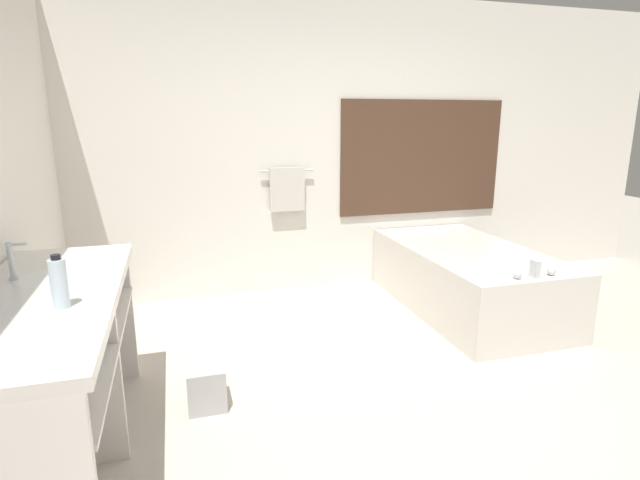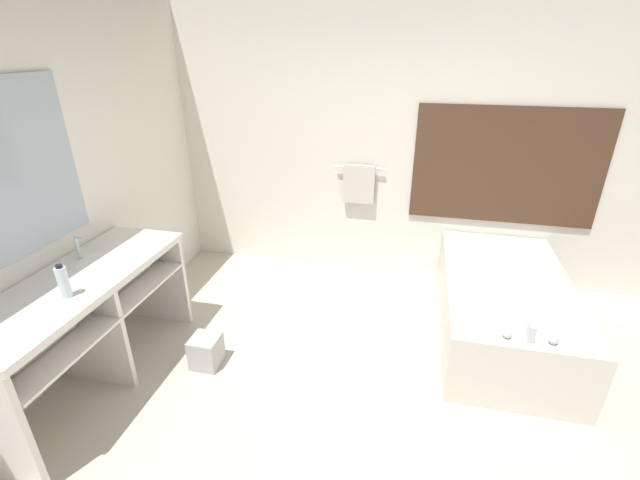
{
  "view_description": "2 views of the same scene",
  "coord_description": "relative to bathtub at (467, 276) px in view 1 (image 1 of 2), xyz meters",
  "views": [
    {
      "loc": [
        -1.29,
        -2.29,
        1.62
      ],
      "look_at": [
        -0.43,
        0.65,
        0.86
      ],
      "focal_mm": 28.0,
      "sensor_mm": 36.0,
      "label": 1
    },
    {
      "loc": [
        0.26,
        -2.02,
        2.29
      ],
      "look_at": [
        -0.41,
        0.87,
        0.92
      ],
      "focal_mm": 24.0,
      "sensor_mm": 36.0,
      "label": 2
    }
  ],
  "objects": [
    {
      "name": "wall_back_with_blinds",
      "position": [
        -1.04,
        0.95,
        1.05
      ],
      "size": [
        7.4,
        0.13,
        2.7
      ],
      "color": "white",
      "rests_on": "ground_plane"
    },
    {
      "name": "sink_faucet",
      "position": [
        -3.12,
        -1.01,
        0.67
      ],
      "size": [
        0.09,
        0.04,
        0.18
      ],
      "color": "silver",
      "rests_on": "vanity_counter"
    },
    {
      "name": "ground_plane",
      "position": [
        -1.08,
        -1.28,
        -0.3
      ],
      "size": [
        16.0,
        16.0,
        0.0
      ],
      "primitive_type": "plane",
      "color": "beige",
      "rests_on": "ground"
    },
    {
      "name": "water_bottle_1",
      "position": [
        -2.83,
        -1.47,
        0.68
      ],
      "size": [
        0.07,
        0.07,
        0.22
      ],
      "color": "silver",
      "rests_on": "vanity_counter"
    },
    {
      "name": "bathtub",
      "position": [
        0.0,
        0.0,
        0.0
      ],
      "size": [
        0.98,
        1.83,
        0.66
      ],
      "color": "silver",
      "rests_on": "ground_plane"
    },
    {
      "name": "vanity_counter",
      "position": [
        -2.95,
        -1.25,
        0.34
      ],
      "size": [
        0.63,
        1.67,
        0.87
      ],
      "color": "white",
      "rests_on": "ground_plane"
    },
    {
      "name": "waste_bin",
      "position": [
        -2.27,
        -0.93,
        -0.17
      ],
      "size": [
        0.21,
        0.21,
        0.25
      ],
      "color": "#B2B2B2",
      "rests_on": "ground_plane"
    }
  ]
}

